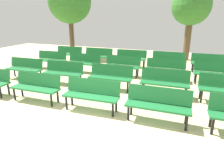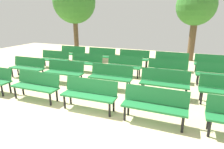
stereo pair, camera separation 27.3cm
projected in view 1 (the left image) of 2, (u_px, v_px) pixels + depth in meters
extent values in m
plane|color=beige|center=(60.00, 142.00, 4.06)|extent=(24.18, 24.18, 0.00)
cylinder|color=black|center=(1.00, 92.00, 6.16)|extent=(0.06, 0.06, 0.40)
cylinder|color=black|center=(8.00, 89.00, 6.45)|extent=(0.06, 0.06, 0.40)
cube|color=#1E7238|center=(35.00, 88.00, 5.89)|extent=(1.60, 0.46, 0.05)
cube|color=#1E7238|center=(38.00, 79.00, 5.99)|extent=(1.60, 0.14, 0.40)
cylinder|color=black|center=(14.00, 94.00, 6.03)|extent=(0.06, 0.06, 0.40)
cylinder|color=black|center=(51.00, 100.00, 5.59)|extent=(0.06, 0.06, 0.40)
cylinder|color=black|center=(22.00, 91.00, 6.32)|extent=(0.06, 0.06, 0.40)
cylinder|color=black|center=(58.00, 96.00, 5.88)|extent=(0.06, 0.06, 0.40)
cube|color=#1E7238|center=(91.00, 96.00, 5.30)|extent=(1.61, 0.50, 0.05)
cube|color=#1E7238|center=(93.00, 86.00, 5.41)|extent=(1.60, 0.18, 0.40)
cylinder|color=black|center=(66.00, 103.00, 5.42)|extent=(0.06, 0.06, 0.40)
cylinder|color=black|center=(113.00, 110.00, 5.02)|extent=(0.06, 0.06, 0.40)
cylinder|color=black|center=(72.00, 98.00, 5.71)|extent=(0.06, 0.06, 0.40)
cylinder|color=black|center=(116.00, 105.00, 5.31)|extent=(0.06, 0.06, 0.40)
cube|color=#1E7238|center=(157.00, 107.00, 4.70)|extent=(1.60, 0.45, 0.05)
cube|color=#1E7238|center=(159.00, 95.00, 4.80)|extent=(1.60, 0.13, 0.40)
cylinder|color=black|center=(128.00, 113.00, 4.84)|extent=(0.06, 0.06, 0.40)
cylinder|color=black|center=(186.00, 123.00, 4.40)|extent=(0.06, 0.06, 0.40)
cylinder|color=black|center=(131.00, 108.00, 5.13)|extent=(0.06, 0.06, 0.40)
cylinder|color=black|center=(186.00, 116.00, 4.69)|extent=(0.06, 0.06, 0.40)
cylinder|color=black|center=(213.00, 126.00, 4.26)|extent=(0.06, 0.06, 0.40)
cylinder|color=black|center=(211.00, 119.00, 4.55)|extent=(0.06, 0.06, 0.40)
cube|color=#1E7238|center=(24.00, 69.00, 8.01)|extent=(1.61, 0.49, 0.05)
cube|color=#1E7238|center=(27.00, 63.00, 8.12)|extent=(1.60, 0.18, 0.40)
cylinder|color=black|center=(9.00, 74.00, 8.13)|extent=(0.06, 0.06, 0.40)
cylinder|color=black|center=(36.00, 77.00, 7.72)|extent=(0.06, 0.06, 0.40)
cylinder|color=black|center=(15.00, 72.00, 8.42)|extent=(0.06, 0.06, 0.40)
cylinder|color=black|center=(41.00, 75.00, 8.02)|extent=(0.06, 0.06, 0.40)
cube|color=#1E7238|center=(63.00, 73.00, 7.42)|extent=(1.62, 0.52, 0.05)
cube|color=#1E7238|center=(65.00, 66.00, 7.53)|extent=(1.60, 0.20, 0.40)
cylinder|color=black|center=(45.00, 79.00, 7.53)|extent=(0.06, 0.06, 0.40)
cylinder|color=black|center=(77.00, 82.00, 7.15)|extent=(0.06, 0.06, 0.40)
cylinder|color=black|center=(50.00, 76.00, 7.83)|extent=(0.06, 0.06, 0.40)
cylinder|color=black|center=(81.00, 79.00, 7.44)|extent=(0.06, 0.06, 0.40)
cube|color=#1E7238|center=(110.00, 78.00, 6.89)|extent=(1.61, 0.49, 0.05)
cube|color=#1E7238|center=(112.00, 70.00, 7.00)|extent=(1.60, 0.17, 0.40)
cylinder|color=black|center=(91.00, 83.00, 7.01)|extent=(0.06, 0.06, 0.40)
cylinder|color=black|center=(128.00, 87.00, 6.60)|extent=(0.06, 0.06, 0.40)
cylinder|color=black|center=(94.00, 81.00, 7.30)|extent=(0.06, 0.06, 0.40)
cylinder|color=black|center=(130.00, 84.00, 6.89)|extent=(0.06, 0.06, 0.40)
cube|color=#1E7238|center=(164.00, 84.00, 6.31)|extent=(1.61, 0.47, 0.05)
cube|color=#1E7238|center=(165.00, 75.00, 6.42)|extent=(1.60, 0.16, 0.40)
cylinder|color=black|center=(142.00, 89.00, 6.45)|extent=(0.06, 0.06, 0.40)
cylinder|color=black|center=(186.00, 94.00, 6.02)|extent=(0.06, 0.06, 0.40)
cylinder|color=black|center=(144.00, 86.00, 6.74)|extent=(0.06, 0.06, 0.40)
cylinder|color=black|center=(186.00, 91.00, 6.31)|extent=(0.06, 0.06, 0.40)
cylinder|color=black|center=(201.00, 97.00, 5.83)|extent=(0.06, 0.06, 0.40)
cylinder|color=black|center=(200.00, 93.00, 6.12)|extent=(0.06, 0.06, 0.40)
cube|color=#1E7238|center=(51.00, 60.00, 9.59)|extent=(1.62, 0.50, 0.05)
cube|color=#1E7238|center=(52.00, 55.00, 9.70)|extent=(1.60, 0.19, 0.40)
cylinder|color=black|center=(37.00, 65.00, 9.71)|extent=(0.06, 0.06, 0.40)
cylinder|color=black|center=(61.00, 67.00, 9.31)|extent=(0.06, 0.06, 0.40)
cylinder|color=black|center=(41.00, 63.00, 10.00)|extent=(0.06, 0.06, 0.40)
cylinder|color=black|center=(65.00, 65.00, 9.61)|extent=(0.06, 0.06, 0.40)
cube|color=#1E7238|center=(83.00, 63.00, 8.98)|extent=(1.62, 0.52, 0.05)
cube|color=#1E7238|center=(85.00, 58.00, 9.09)|extent=(1.60, 0.21, 0.40)
cylinder|color=black|center=(69.00, 68.00, 9.10)|extent=(0.06, 0.06, 0.40)
cylinder|color=black|center=(96.00, 70.00, 8.71)|extent=(0.06, 0.06, 0.40)
cylinder|color=black|center=(72.00, 66.00, 9.39)|extent=(0.06, 0.06, 0.40)
cylinder|color=black|center=(98.00, 68.00, 9.01)|extent=(0.06, 0.06, 0.40)
cube|color=#1E7238|center=(122.00, 66.00, 8.45)|extent=(1.60, 0.44, 0.05)
cube|color=#1E7238|center=(123.00, 60.00, 8.56)|extent=(1.60, 0.13, 0.40)
cylinder|color=black|center=(106.00, 71.00, 8.59)|extent=(0.06, 0.06, 0.40)
cylinder|color=black|center=(136.00, 74.00, 8.15)|extent=(0.06, 0.06, 0.40)
cylinder|color=black|center=(109.00, 69.00, 8.88)|extent=(0.06, 0.06, 0.40)
cylinder|color=black|center=(138.00, 72.00, 8.44)|extent=(0.06, 0.06, 0.40)
cube|color=#1E7238|center=(165.00, 70.00, 7.85)|extent=(1.61, 0.47, 0.05)
cube|color=#1E7238|center=(166.00, 63.00, 7.96)|extent=(1.60, 0.16, 0.40)
cylinder|color=black|center=(148.00, 75.00, 7.99)|extent=(0.06, 0.06, 0.40)
cylinder|color=black|center=(183.00, 78.00, 7.56)|extent=(0.06, 0.06, 0.40)
cylinder|color=black|center=(149.00, 73.00, 8.28)|extent=(0.06, 0.06, 0.40)
cylinder|color=black|center=(182.00, 76.00, 7.85)|extent=(0.06, 0.06, 0.40)
cube|color=#1E7238|center=(216.00, 74.00, 7.31)|extent=(1.61, 0.47, 0.05)
cube|color=#1E7238|center=(216.00, 67.00, 7.42)|extent=(1.60, 0.15, 0.40)
cylinder|color=black|center=(196.00, 79.00, 7.45)|extent=(0.06, 0.06, 0.40)
cylinder|color=black|center=(195.00, 77.00, 7.73)|extent=(0.06, 0.06, 0.40)
cube|color=#1E7238|center=(68.00, 54.00, 11.14)|extent=(1.62, 0.51, 0.05)
cube|color=#1E7238|center=(70.00, 50.00, 11.25)|extent=(1.60, 0.19, 0.40)
cylinder|color=black|center=(57.00, 58.00, 11.26)|extent=(0.06, 0.06, 0.40)
cylinder|color=black|center=(78.00, 59.00, 10.86)|extent=(0.06, 0.06, 0.40)
cylinder|color=black|center=(60.00, 57.00, 11.55)|extent=(0.06, 0.06, 0.40)
cylinder|color=black|center=(80.00, 58.00, 11.15)|extent=(0.06, 0.06, 0.40)
cube|color=#1E7238|center=(98.00, 56.00, 10.55)|extent=(1.61, 0.48, 0.05)
cube|color=#1E7238|center=(99.00, 52.00, 10.66)|extent=(1.60, 0.16, 0.40)
cylinder|color=black|center=(85.00, 60.00, 10.68)|extent=(0.06, 0.06, 0.40)
cylinder|color=black|center=(109.00, 62.00, 10.26)|extent=(0.06, 0.06, 0.40)
cylinder|color=black|center=(88.00, 59.00, 10.97)|extent=(0.06, 0.06, 0.40)
cylinder|color=black|center=(111.00, 61.00, 10.55)|extent=(0.06, 0.06, 0.40)
cube|color=#1E7238|center=(131.00, 59.00, 9.99)|extent=(1.62, 0.52, 0.05)
cube|color=#1E7238|center=(132.00, 53.00, 10.10)|extent=(1.60, 0.20, 0.40)
cylinder|color=black|center=(117.00, 63.00, 10.10)|extent=(0.06, 0.06, 0.40)
cylinder|color=black|center=(143.00, 65.00, 9.71)|extent=(0.06, 0.06, 0.40)
cylinder|color=black|center=(119.00, 61.00, 10.39)|extent=(0.06, 0.06, 0.40)
cylinder|color=black|center=(144.00, 63.00, 10.01)|extent=(0.06, 0.06, 0.40)
cube|color=#1E7238|center=(168.00, 61.00, 9.45)|extent=(1.60, 0.45, 0.05)
cube|color=#1E7238|center=(169.00, 56.00, 9.56)|extent=(1.60, 0.13, 0.40)
cylinder|color=black|center=(153.00, 65.00, 9.60)|extent=(0.06, 0.06, 0.40)
cylinder|color=black|center=(182.00, 68.00, 9.16)|extent=(0.06, 0.06, 0.40)
cylinder|color=black|center=(154.00, 64.00, 9.89)|extent=(0.06, 0.06, 0.40)
cylinder|color=black|center=(182.00, 66.00, 9.44)|extent=(0.06, 0.06, 0.40)
cube|color=#1E7238|center=(209.00, 64.00, 8.89)|extent=(1.61, 0.48, 0.05)
cube|color=#1E7238|center=(209.00, 58.00, 9.00)|extent=(1.60, 0.16, 0.40)
cylinder|color=black|center=(193.00, 68.00, 9.02)|extent=(0.06, 0.06, 0.40)
cylinder|color=black|center=(192.00, 67.00, 9.31)|extent=(0.06, 0.06, 0.40)
cylinder|color=black|center=(224.00, 69.00, 8.89)|extent=(0.06, 0.06, 0.40)
cylinder|color=brown|center=(187.00, 39.00, 11.39)|extent=(0.38, 0.38, 2.50)
sphere|color=#387A2D|center=(191.00, 6.00, 10.82)|extent=(2.22, 2.22, 2.22)
cylinder|color=brown|center=(72.00, 35.00, 13.08)|extent=(0.32, 0.32, 2.65)
sphere|color=#387A2D|center=(70.00, 2.00, 12.44)|extent=(2.83, 2.83, 2.83)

